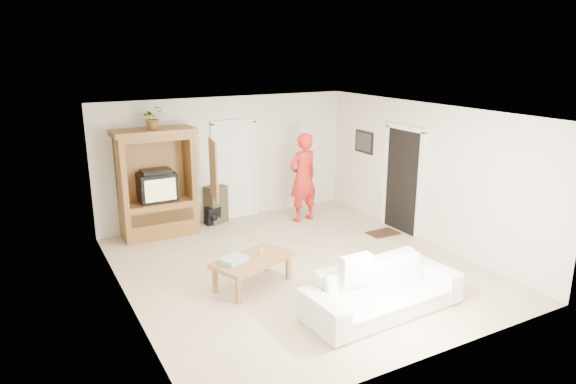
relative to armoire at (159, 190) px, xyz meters
The scene contains 19 objects.
floor 3.22m from the armoire, 59.36° to the right, with size 6.00×6.00×0.00m, color tan.
ceiling 3.53m from the armoire, 59.36° to the right, with size 6.00×6.00×0.00m, color white.
wall_back 1.66m from the armoire, 12.11° to the left, with size 5.50×5.50×0.00m, color silver.
wall_front 5.89m from the armoire, 74.44° to the right, with size 5.50×5.50×0.00m, color silver.
wall_left 2.94m from the armoire, 113.79° to the right, with size 6.00×6.00×0.00m, color silver.
wall_right 5.09m from the armoire, 31.60° to the right, with size 6.00×6.00×0.00m, color silver.
armoire is the anchor object (origin of this frame).
door_back 1.76m from the armoire, 10.13° to the left, with size 0.85×0.05×2.04m, color white.
doorway_right 4.77m from the armoire, 25.61° to the right, with size 0.05×0.90×2.04m, color black.
framed_picture 4.43m from the armoire, 10.03° to the right, with size 0.03×0.60×0.48m, color black.
doormat 4.48m from the armoire, 28.01° to the right, with size 0.60×0.40×0.02m, color #382316.
plant 1.41m from the armoire, 126.74° to the right, with size 0.38×0.33×0.43m, color #4C7238.
man 2.95m from the armoire, 11.34° to the right, with size 0.68×0.45×1.88m, color red.
sofa 4.92m from the armoire, 67.62° to the right, with size 2.28×0.89×0.67m, color white.
coffee_table 3.03m from the armoire, 77.83° to the right, with size 1.38×1.05×0.46m.
towel 2.96m from the armoire, 83.82° to the right, with size 0.38×0.28×0.08m, color #F85297.
candle 3.00m from the armoire, 74.44° to the right, with size 0.08×0.08×0.10m, color tan.
backpack_black 1.32m from the armoire, ahead, with size 0.30×0.18×0.37m, color black, non-canonical shape.
backpack_olive 1.35m from the armoire, ahead, with size 0.42×0.31×0.79m, color #47442B, non-canonical shape.
Camera 1 is at (-3.97, -6.88, 3.55)m, focal length 32.00 mm.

